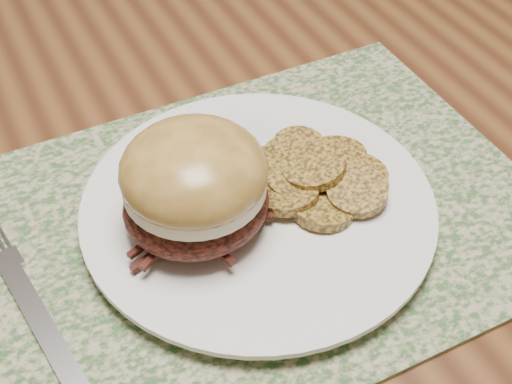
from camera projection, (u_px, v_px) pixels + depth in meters
dining_table at (174, 183)px, 0.71m from camera, size 1.50×0.90×0.75m
placemat at (256, 219)px, 0.56m from camera, size 0.45×0.33×0.00m
dinner_plate at (258, 209)px, 0.56m from camera, size 0.26×0.26×0.02m
pork_sandwich at (195, 185)px, 0.51m from camera, size 0.13×0.13×0.08m
roasted_potatoes at (313, 174)px, 0.56m from camera, size 0.13×0.13×0.03m
fork at (30, 304)px, 0.50m from camera, size 0.04×0.19×0.00m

